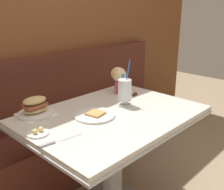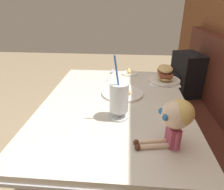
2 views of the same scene
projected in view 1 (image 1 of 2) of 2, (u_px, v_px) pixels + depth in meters
name	position (u px, v px, depth m)	size (l,w,h in m)	color
wood_panel_wall	(32.00, 30.00, 2.12)	(4.40, 0.08, 2.40)	brown
booth_bench	(57.00, 139.00, 2.24)	(2.60, 0.48, 1.00)	#512319
diner_table	(112.00, 141.00, 1.76)	(1.11, 0.81, 0.74)	silver
toast_plate	(95.00, 115.00, 1.64)	(0.25, 0.25, 0.03)	white
milkshake_glass	(125.00, 91.00, 1.79)	(0.10, 0.10, 0.32)	silver
sandwich_plate	(35.00, 108.00, 1.66)	(0.22, 0.22, 0.12)	white
butter_saucer	(38.00, 133.00, 1.42)	(0.12, 0.12, 0.04)	white
butter_knife	(53.00, 142.00, 1.33)	(0.24, 0.05, 0.01)	silver
seated_doll	(119.00, 76.00, 2.05)	(0.13, 0.23, 0.20)	#B74C6B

